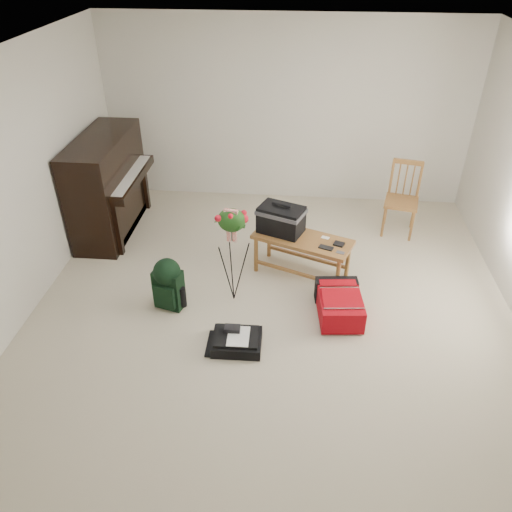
# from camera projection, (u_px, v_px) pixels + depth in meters

# --- Properties ---
(floor) EXTENTS (5.00, 5.50, 0.01)m
(floor) POSITION_uv_depth(u_px,v_px,m) (271.00, 316.00, 5.17)
(floor) COLOR #B8AD94
(floor) RESTS_ON ground
(ceiling) EXTENTS (5.00, 5.50, 0.01)m
(ceiling) POSITION_uv_depth(u_px,v_px,m) (277.00, 64.00, 3.78)
(ceiling) COLOR white
(ceiling) RESTS_ON wall_back
(wall_back) EXTENTS (5.00, 0.04, 2.50)m
(wall_back) POSITION_uv_depth(u_px,v_px,m) (286.00, 113.00, 6.75)
(wall_back) COLOR silver
(wall_back) RESTS_ON floor
(wall_left) EXTENTS (0.04, 5.50, 2.50)m
(wall_left) POSITION_uv_depth(u_px,v_px,m) (7.00, 198.00, 4.67)
(wall_left) COLOR silver
(wall_left) RESTS_ON floor
(piano) EXTENTS (0.71, 1.50, 1.25)m
(piano) POSITION_uv_depth(u_px,v_px,m) (109.00, 187.00, 6.33)
(piano) COLOR black
(piano) RESTS_ON floor
(bench) EXTENTS (1.18, 0.81, 0.84)m
(bench) POSITION_uv_depth(u_px,v_px,m) (286.00, 229.00, 5.48)
(bench) COLOR #986431
(bench) RESTS_ON floor
(dining_chair) EXTENTS (0.49, 0.49, 0.94)m
(dining_chair) POSITION_uv_depth(u_px,v_px,m) (401.00, 199.00, 6.35)
(dining_chair) COLOR #986431
(dining_chair) RESTS_ON floor
(red_suitcase) EXTENTS (0.48, 0.67, 0.27)m
(red_suitcase) POSITION_uv_depth(u_px,v_px,m) (339.00, 301.00, 5.14)
(red_suitcase) COLOR #AE0710
(red_suitcase) RESTS_ON floor
(black_duffel) EXTENTS (0.47, 0.38, 0.20)m
(black_duffel) POSITION_uv_depth(u_px,v_px,m) (237.00, 341.00, 4.76)
(black_duffel) COLOR black
(black_duffel) RESTS_ON floor
(green_backpack) EXTENTS (0.33, 0.30, 0.58)m
(green_backpack) POSITION_uv_depth(u_px,v_px,m) (168.00, 282.00, 5.13)
(green_backpack) COLOR black
(green_backpack) RESTS_ON floor
(flower_stand) EXTENTS (0.41, 0.41, 1.13)m
(flower_stand) POSITION_uv_depth(u_px,v_px,m) (233.00, 256.00, 5.10)
(flower_stand) COLOR black
(flower_stand) RESTS_ON floor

